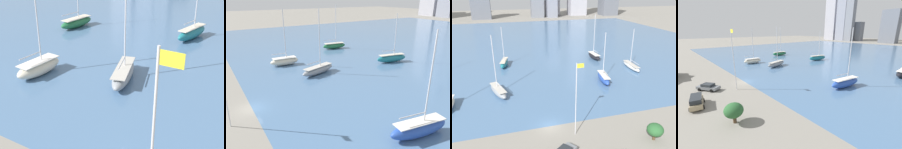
{
  "view_description": "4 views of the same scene",
  "coord_description": "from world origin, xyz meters",
  "views": [
    {
      "loc": [
        8.33,
        -15.04,
        17.42
      ],
      "look_at": [
        -7.37,
        10.87,
        3.29
      ],
      "focal_mm": 50.0,
      "sensor_mm": 36.0,
      "label": 1
    },
    {
      "loc": [
        32.75,
        -4.66,
        16.6
      ],
      "look_at": [
        -1.74,
        16.96,
        1.85
      ],
      "focal_mm": 35.0,
      "sensor_mm": 36.0,
      "label": 2
    },
    {
      "loc": [
        -7.03,
        -33.1,
        23.46
      ],
      "look_at": [
        5.73,
        10.62,
        5.58
      ],
      "focal_mm": 35.0,
      "sensor_mm": 36.0,
      "label": 3
    },
    {
      "loc": [
        34.95,
        -14.54,
        12.63
      ],
      "look_at": [
        7.31,
        8.93,
        1.92
      ],
      "focal_mm": 24.0,
      "sensor_mm": 36.0,
      "label": 4
    }
  ],
  "objects": [
    {
      "name": "ground_plane",
      "position": [
        0.0,
        0.0,
        0.0
      ],
      "size": [
        500.0,
        500.0,
        0.0
      ],
      "primitive_type": "plane",
      "color": "gray"
    },
    {
      "name": "sailboat_cream",
      "position": [
        -19.25,
        11.99,
        1.08
      ],
      "size": [
        2.92,
        7.15,
        13.66
      ],
      "rotation": [
        0.0,
        0.0,
        -0.06
      ],
      "color": "beige",
      "rests_on": "harbor_water"
    },
    {
      "name": "sailboat_blue",
      "position": [
        18.46,
        16.19,
        1.15
      ],
      "size": [
        3.45,
        8.67,
        13.24
      ],
      "rotation": [
        0.0,
        0.0,
        -0.16
      ],
      "color": "#284CA8",
      "rests_on": "harbor_water"
    },
    {
      "name": "sailboat_green",
      "position": [
        -28.34,
        32.14,
        1.04
      ],
      "size": [
        3.27,
        8.12,
        14.01
      ],
      "rotation": [
        0.0,
        0.0,
        -0.13
      ],
      "color": "#236B3D",
      "rests_on": "harbor_water"
    },
    {
      "name": "sailboat_teal",
      "position": [
        -6.82,
        36.85,
        1.13
      ],
      "size": [
        3.58,
        8.76,
        12.53
      ],
      "rotation": [
        0.0,
        0.0,
        -0.2
      ],
      "color": "#1E757F",
      "rests_on": "harbor_water"
    },
    {
      "name": "sailboat_gray",
      "position": [
        -8.91,
        16.21,
        1.01
      ],
      "size": [
        4.86,
        9.29,
        14.1
      ],
      "rotation": [
        0.0,
        0.0,
        0.31
      ],
      "color": "gray",
      "rests_on": "harbor_water"
    }
  ]
}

